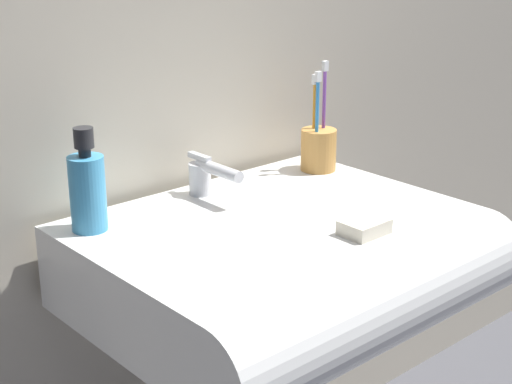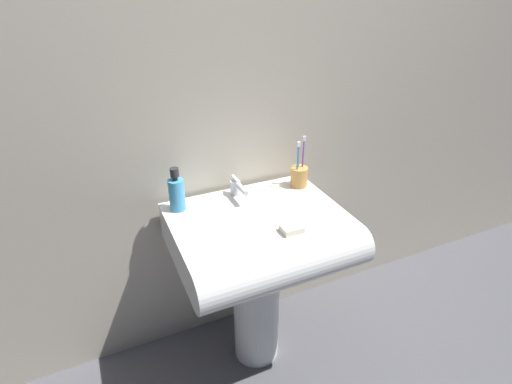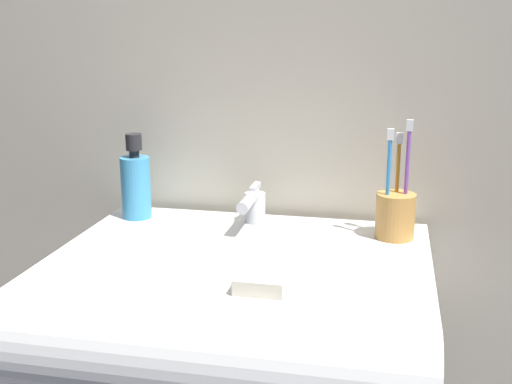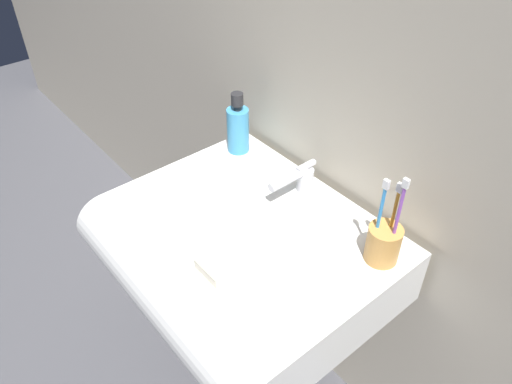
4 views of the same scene
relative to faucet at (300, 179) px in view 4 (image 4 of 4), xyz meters
The scene contains 6 objects.
sink_pedestal 0.51m from the faucet, 84.47° to the right, with size 0.20×0.20×0.59m, color white.
sink_basin 0.24m from the faucet, 85.93° to the right, with size 0.64×0.53×0.15m.
faucet is the anchor object (origin of this frame).
toothbrush_cup 0.27m from the faucet, ahead, with size 0.07×0.07×0.22m.
soap_bottle 0.24m from the faucet, behind, with size 0.06×0.06×0.17m.
bar_soap 0.32m from the faucet, 75.61° to the right, with size 0.07×0.06×0.02m, color silver.
Camera 4 is at (0.65, -0.54, 1.51)m, focal length 35.00 mm.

